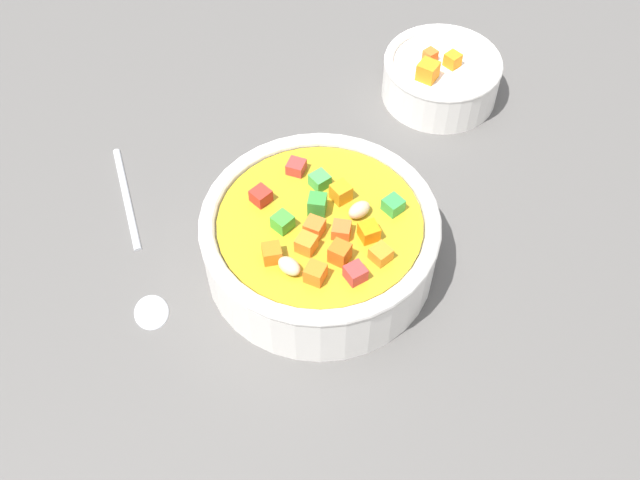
% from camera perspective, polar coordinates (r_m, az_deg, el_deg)
% --- Properties ---
extents(ground_plane, '(1.40, 1.40, 0.02)m').
position_cam_1_polar(ground_plane, '(0.57, 0.00, -2.27)').
color(ground_plane, '#565451').
extents(soup_bowl_main, '(0.17, 0.17, 0.06)m').
position_cam_1_polar(soup_bowl_main, '(0.54, 0.01, 0.14)').
color(soup_bowl_main, white).
rests_on(soup_bowl_main, ground_plane).
extents(spoon, '(0.19, 0.04, 0.01)m').
position_cam_1_polar(spoon, '(0.58, -13.66, -1.81)').
color(spoon, silver).
rests_on(spoon, ground_plane).
extents(side_bowl_small, '(0.11, 0.11, 0.05)m').
position_cam_1_polar(side_bowl_small, '(0.69, 9.31, 12.35)').
color(side_bowl_small, white).
rests_on(side_bowl_small, ground_plane).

